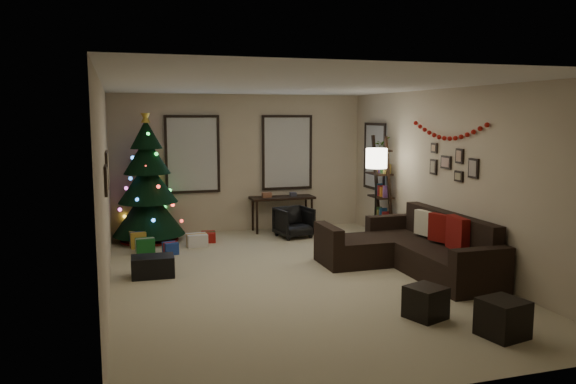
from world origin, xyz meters
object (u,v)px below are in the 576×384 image
at_px(desk, 282,201).
at_px(bookshelf, 382,190).
at_px(desk_chair, 294,222).
at_px(sofa, 413,251).
at_px(christmas_tree, 148,187).

xyz_separation_m(desk, bookshelf, (1.52, -1.32, 0.33)).
bearing_deg(bookshelf, desk_chair, 155.72).
bearing_deg(bookshelf, sofa, -102.85).
height_order(desk, desk_chair, desk).
distance_m(desk, desk_chair, 0.72).
bearing_deg(christmas_tree, bookshelf, -15.72).
relative_size(desk, desk_chair, 2.21).
bearing_deg(sofa, desk_chair, 111.23).
relative_size(sofa, desk, 2.10).
bearing_deg(desk_chair, desk, 82.23).
xyz_separation_m(christmas_tree, desk, (2.60, 0.16, -0.39)).
bearing_deg(christmas_tree, desk, 3.49).
relative_size(christmas_tree, sofa, 0.90).
distance_m(christmas_tree, desk, 2.64).
xyz_separation_m(sofa, desk_chair, (-1.03, 2.65, 0.01)).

